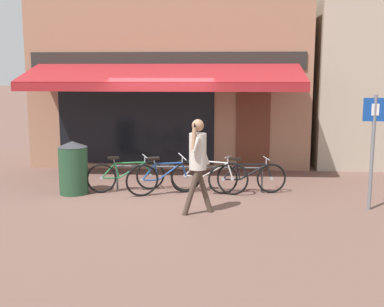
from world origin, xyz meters
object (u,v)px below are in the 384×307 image
at_px(pedestrian_adult, 198,155).
at_px(parking_sign, 373,140).
at_px(bicycle_green, 126,176).
at_px(bicycle_blue, 164,178).
at_px(bicycle_silver, 208,176).
at_px(litter_bin, 73,167).
at_px(bicycle_black, 247,177).

distance_m(pedestrian_adult, parking_sign, 3.35).
xyz_separation_m(bicycle_green, bicycle_blue, (0.90, -0.26, 0.03)).
height_order(bicycle_green, parking_sign, parking_sign).
xyz_separation_m(bicycle_silver, litter_bin, (-2.94, -0.28, 0.20)).
xyz_separation_m(bicycle_green, litter_bin, (-1.10, -0.29, 0.23)).
xyz_separation_m(bicycle_green, parking_sign, (5.00, -1.12, 1.01)).
relative_size(bicycle_black, litter_bin, 1.48).
height_order(bicycle_black, litter_bin, litter_bin).
bearing_deg(parking_sign, litter_bin, 172.25).
bearing_deg(bicycle_black, litter_bin, 174.96).
xyz_separation_m(bicycle_silver, pedestrian_adult, (-0.14, -1.61, 0.74)).
distance_m(bicycle_green, litter_bin, 1.16).
relative_size(bicycle_blue, litter_bin, 1.40).
bearing_deg(parking_sign, bicycle_green, 167.41).
bearing_deg(bicycle_silver, pedestrian_adult, -80.69).
height_order(pedestrian_adult, parking_sign, parking_sign).
bearing_deg(bicycle_green, bicycle_black, -20.67).
distance_m(bicycle_silver, pedestrian_adult, 1.77).
distance_m(bicycle_blue, litter_bin, 2.01).
height_order(bicycle_blue, bicycle_silver, bicycle_blue).
xyz_separation_m(bicycle_green, pedestrian_adult, (1.70, -1.61, 0.76)).
distance_m(bicycle_green, pedestrian_adult, 2.46).
relative_size(bicycle_blue, bicycle_black, 0.94).
height_order(bicycle_blue, pedestrian_adult, pedestrian_adult).
relative_size(bicycle_green, bicycle_black, 0.96).
bearing_deg(bicycle_green, bicycle_silver, -20.54).
distance_m(bicycle_green, parking_sign, 5.22).
relative_size(bicycle_silver, bicycle_black, 1.02).
relative_size(bicycle_green, bicycle_blue, 1.02).
distance_m(bicycle_silver, bicycle_black, 0.85).
height_order(bicycle_black, parking_sign, parking_sign).
bearing_deg(bicycle_silver, litter_bin, -160.19).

